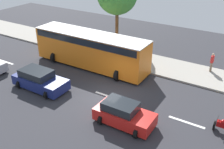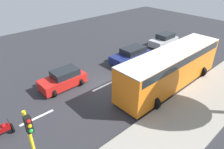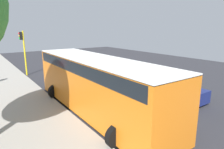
{
  "view_description": "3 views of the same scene",
  "coord_description": "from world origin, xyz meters",
  "px_view_note": "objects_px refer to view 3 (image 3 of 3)",
  "views": [
    {
      "loc": [
        -14.17,
        -9.07,
        10.6
      ],
      "look_at": [
        1.28,
        0.5,
        1.16
      ],
      "focal_mm": 41.94,
      "sensor_mm": 36.0,
      "label": 1
    },
    {
      "loc": [
        11.35,
        -9.39,
        9.4
      ],
      "look_at": [
        1.03,
        0.02,
        1.55
      ],
      "focal_mm": 32.5,
      "sensor_mm": 36.0,
      "label": 2
    },
    {
      "loc": [
        9.05,
        13.54,
        4.74
      ],
      "look_at": [
        0.24,
        1.02,
        1.16
      ],
      "focal_mm": 31.87,
      "sensor_mm": 36.0,
      "label": 3
    }
  ],
  "objects_px": {
    "motorcycle": "(66,64)",
    "traffic_light_corner": "(23,47)",
    "car_dark_blue": "(173,89)",
    "city_bus": "(95,81)",
    "car_red": "(112,69)"
  },
  "relations": [
    {
      "from": "car_red",
      "to": "motorcycle",
      "type": "bearing_deg",
      "value": -66.85
    },
    {
      "from": "motorcycle",
      "to": "traffic_light_corner",
      "type": "xyz_separation_m",
      "value": [
        4.63,
        0.44,
        2.29
      ]
    },
    {
      "from": "car_red",
      "to": "traffic_light_corner",
      "type": "xyz_separation_m",
      "value": [
        7.09,
        -5.31,
        2.22
      ]
    },
    {
      "from": "car_red",
      "to": "motorcycle",
      "type": "height_order",
      "value": "motorcycle"
    },
    {
      "from": "city_bus",
      "to": "car_red",
      "type": "bearing_deg",
      "value": -130.93
    },
    {
      "from": "car_dark_blue",
      "to": "traffic_light_corner",
      "type": "height_order",
      "value": "traffic_light_corner"
    },
    {
      "from": "car_red",
      "to": "traffic_light_corner",
      "type": "relative_size",
      "value": 0.85
    },
    {
      "from": "motorcycle",
      "to": "traffic_light_corner",
      "type": "bearing_deg",
      "value": 5.42
    },
    {
      "from": "car_dark_blue",
      "to": "city_bus",
      "type": "distance_m",
      "value": 5.66
    },
    {
      "from": "city_bus",
      "to": "car_dark_blue",
      "type": "bearing_deg",
      "value": 168.76
    },
    {
      "from": "car_dark_blue",
      "to": "traffic_light_corner",
      "type": "relative_size",
      "value": 1.0
    },
    {
      "from": "car_dark_blue",
      "to": "traffic_light_corner",
      "type": "bearing_deg",
      "value": -63.29
    },
    {
      "from": "car_red",
      "to": "city_bus",
      "type": "distance_m",
      "value": 9.06
    },
    {
      "from": "motorcycle",
      "to": "car_red",
      "type": "bearing_deg",
      "value": 113.15
    },
    {
      "from": "car_dark_blue",
      "to": "city_bus",
      "type": "height_order",
      "value": "city_bus"
    }
  ]
}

